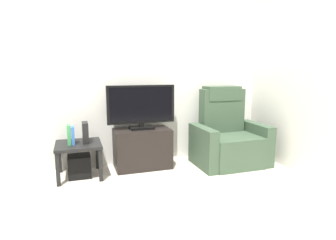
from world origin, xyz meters
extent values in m
plane|color=beige|center=(0.00, 0.00, 0.00)|extent=(6.40, 6.40, 0.00)
cube|color=silver|center=(0.00, 1.13, 1.30)|extent=(6.40, 0.06, 2.60)
cube|color=silver|center=(1.88, 0.00, 1.30)|extent=(0.06, 4.48, 2.60)
cube|color=black|center=(-0.01, 0.85, 0.27)|extent=(0.74, 0.43, 0.53)
cube|color=black|center=(-0.01, 0.65, 0.37)|extent=(0.68, 0.02, 0.02)
cube|color=black|center=(-0.01, 0.70, 0.41)|extent=(0.34, 0.11, 0.04)
cube|color=black|center=(-0.01, 0.87, 0.55)|extent=(0.32, 0.20, 0.03)
cube|color=black|center=(-0.01, 0.87, 0.59)|extent=(0.06, 0.04, 0.05)
cube|color=black|center=(-0.01, 0.87, 0.86)|extent=(0.91, 0.05, 0.50)
cube|color=black|center=(-0.01, 0.85, 0.86)|extent=(0.84, 0.01, 0.45)
cube|color=#384C38|center=(1.19, 0.59, 0.21)|extent=(0.70, 0.72, 0.42)
cube|color=#384C38|center=(1.19, 0.86, 0.73)|extent=(0.64, 0.20, 0.62)
cube|color=#384C38|center=(1.19, 0.88, 0.98)|extent=(0.50, 0.26, 0.20)
cube|color=#384C38|center=(0.77, 0.59, 0.28)|extent=(0.14, 0.68, 0.56)
cube|color=#384C38|center=(1.61, 0.59, 0.28)|extent=(0.14, 0.68, 0.56)
cube|color=black|center=(-0.83, 0.76, 0.41)|extent=(0.54, 0.54, 0.04)
cube|color=black|center=(-1.07, 0.52, 0.20)|extent=(0.04, 0.04, 0.39)
cube|color=black|center=(-0.59, 0.52, 0.20)|extent=(0.04, 0.04, 0.39)
cube|color=black|center=(-1.07, 1.00, 0.20)|extent=(0.04, 0.04, 0.39)
cube|color=black|center=(-0.59, 1.00, 0.20)|extent=(0.04, 0.04, 0.39)
cube|color=black|center=(-0.83, 0.76, 0.14)|extent=(0.27, 0.27, 0.27)
cube|color=#388C4C|center=(-0.93, 0.74, 0.54)|extent=(0.04, 0.12, 0.24)
cube|color=#3366B2|center=(-0.89, 0.74, 0.53)|extent=(0.04, 0.12, 0.22)
cube|color=black|center=(-0.74, 0.77, 0.55)|extent=(0.07, 0.20, 0.25)
camera|label=1|loc=(-0.85, -2.81, 1.31)|focal=30.63mm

